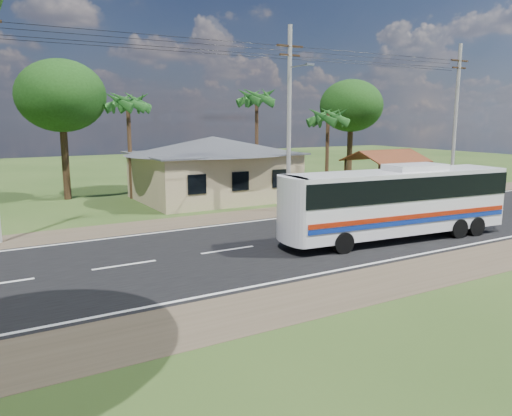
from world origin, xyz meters
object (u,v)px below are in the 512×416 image
Objects in this scene: coach_bus at (398,197)px; motorcycle at (380,192)px; waiting_shed at (385,158)px; person at (353,195)px.

motorcycle is at bearing 54.92° from coach_bus.
coach_bus is at bearing 127.71° from motorcycle.
person is (-5.86, -3.22, -1.88)m from waiting_shed.
motorcycle is at bearing -167.99° from person.
waiting_shed is 2.94m from motorcycle.
waiting_shed is 3.13× the size of motorcycle.
coach_bus reaches higher than person.
coach_bus is 8.47m from person.
waiting_shed is 3.07× the size of person.
coach_bus is (-9.66, -10.70, -0.71)m from waiting_shed.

